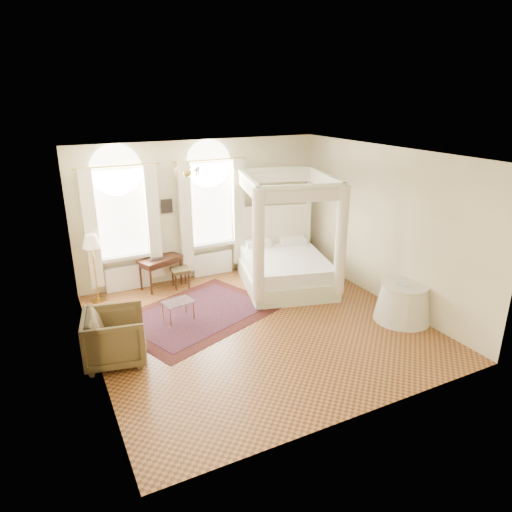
% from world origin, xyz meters
% --- Properties ---
extents(ground, '(6.00, 6.00, 0.00)m').
position_xyz_m(ground, '(0.00, 0.00, 0.00)').
color(ground, '#9C5C2D').
rests_on(ground, ground).
extents(room_walls, '(6.00, 6.00, 6.00)m').
position_xyz_m(room_walls, '(0.00, 0.00, 1.98)').
color(room_walls, '#F5E9BA').
rests_on(room_walls, ground).
extents(window_left, '(1.62, 0.27, 3.29)m').
position_xyz_m(window_left, '(-1.90, 2.87, 1.49)').
color(window_left, white).
rests_on(window_left, room_walls).
extents(window_right, '(1.62, 0.27, 3.29)m').
position_xyz_m(window_right, '(0.20, 2.87, 1.49)').
color(window_right, white).
rests_on(window_right, room_walls).
extents(chandelier, '(0.51, 0.45, 0.50)m').
position_xyz_m(chandelier, '(-0.90, 1.20, 2.91)').
color(chandelier, gold).
rests_on(chandelier, room_walls).
extents(wall_pictures, '(2.54, 0.03, 0.39)m').
position_xyz_m(wall_pictures, '(0.09, 2.97, 1.89)').
color(wall_pictures, black).
rests_on(wall_pictures, room_walls).
extents(canopy_bed, '(2.50, 2.81, 2.61)m').
position_xyz_m(canopy_bed, '(1.46, 1.48, 0.59)').
color(canopy_bed, beige).
rests_on(canopy_bed, ground).
extents(nightstand, '(0.40, 0.36, 0.54)m').
position_xyz_m(nightstand, '(2.70, 2.70, 0.27)').
color(nightstand, '#371A0F').
rests_on(nightstand, ground).
extents(nightstand_lamp, '(0.28, 0.28, 0.41)m').
position_xyz_m(nightstand_lamp, '(2.73, 2.64, 0.81)').
color(nightstand_lamp, gold).
rests_on(nightstand_lamp, nightstand).
extents(writing_desk, '(1.09, 0.82, 0.73)m').
position_xyz_m(writing_desk, '(-1.17, 2.70, 0.62)').
color(writing_desk, '#371A0F').
rests_on(writing_desk, ground).
extents(laptop, '(0.33, 0.22, 0.03)m').
position_xyz_m(laptop, '(-1.29, 2.66, 0.74)').
color(laptop, black).
rests_on(laptop, writing_desk).
extents(stool, '(0.42, 0.42, 0.46)m').
position_xyz_m(stool, '(-0.77, 2.49, 0.39)').
color(stool, '#4D3E21').
rests_on(stool, ground).
extents(armchair, '(1.16, 1.14, 0.90)m').
position_xyz_m(armchair, '(-2.70, -0.04, 0.45)').
color(armchair, '#4D3D21').
rests_on(armchair, ground).
extents(coffee_table, '(0.66, 0.52, 0.40)m').
position_xyz_m(coffee_table, '(-1.32, 0.93, 0.36)').
color(coffee_table, silver).
rests_on(coffee_table, ground).
extents(floor_lamp, '(0.39, 0.39, 1.52)m').
position_xyz_m(floor_lamp, '(-2.62, 2.57, 1.30)').
color(floor_lamp, gold).
rests_on(floor_lamp, ground).
extents(oriental_rug, '(3.71, 3.21, 0.01)m').
position_xyz_m(oriental_rug, '(-0.91, 0.99, 0.01)').
color(oriental_rug, '#451510').
rests_on(oriental_rug, ground).
extents(side_table, '(1.12, 1.12, 0.76)m').
position_xyz_m(side_table, '(2.70, -1.06, 0.37)').
color(side_table, white).
rests_on(side_table, ground).
extents(book, '(0.25, 0.30, 0.02)m').
position_xyz_m(book, '(2.55, -1.05, 0.77)').
color(book, black).
rests_on(book, side_table).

